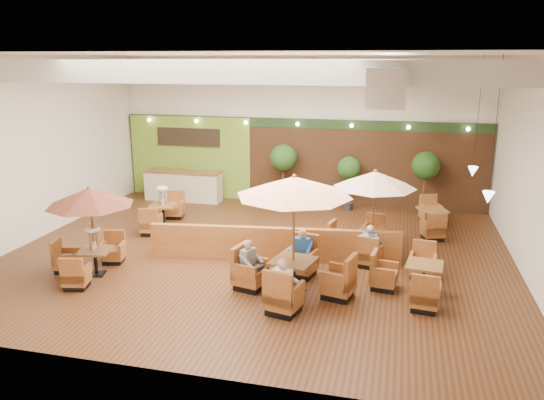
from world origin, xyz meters
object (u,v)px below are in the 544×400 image
(table_0, at_px, (89,211))
(table_2, at_px, (372,194))
(diner_2, at_px, (250,260))
(diner_4, at_px, (370,241))
(table_5, at_px, (432,220))
(diner_0, at_px, (283,280))
(table_1, at_px, (294,214))
(diner_3, at_px, (370,241))
(topiary_1, at_px, (349,170))
(booth_divider, at_px, (274,244))
(service_counter, at_px, (183,186))
(table_3, at_px, (163,212))
(topiary_0, at_px, (283,160))
(table_4, at_px, (412,278))
(topiary_2, at_px, (426,168))
(diner_1, at_px, (302,248))

(table_0, xyz_separation_m, table_2, (6.80, 3.14, 0.10))
(diner_2, relative_size, diner_4, 1.08)
(table_2, xyz_separation_m, table_5, (1.80, 2.69, -1.44))
(diner_0, xyz_separation_m, diner_2, (-1.06, 1.06, -0.02))
(table_1, bearing_deg, diner_0, -76.70)
(diner_3, xyz_separation_m, diner_4, (0.00, 0.00, -0.00))
(table_0, height_order, diner_2, table_0)
(diner_2, bearing_deg, diner_4, 150.26)
(table_2, bearing_deg, diner_3, -74.68)
(table_2, height_order, diner_3, table_2)
(table_2, relative_size, diner_3, 3.50)
(topiary_1, xyz_separation_m, diner_0, (-0.52, -8.61, -0.71))
(table_0, bearing_deg, booth_divider, 12.62)
(service_counter, distance_m, diner_2, 8.80)
(table_2, xyz_separation_m, diner_4, (0.06, -0.90, -1.07))
(table_0, distance_m, table_3, 4.40)
(diner_2, distance_m, diner_4, 3.44)
(table_5, bearing_deg, topiary_0, 140.69)
(table_4, bearing_deg, topiary_0, 130.94)
(table_4, xyz_separation_m, table_5, (0.67, 4.96, 0.01))
(topiary_2, relative_size, diner_0, 2.74)
(diner_3, bearing_deg, topiary_1, 121.25)
(table_4, relative_size, topiary_1, 1.26)
(table_3, xyz_separation_m, topiary_2, (8.41, 3.44, 1.20))
(diner_1, height_order, diner_3, diner_1)
(table_5, bearing_deg, table_4, -117.89)
(table_4, distance_m, diner_0, 3.30)
(table_2, height_order, topiary_2, table_2)
(service_counter, height_order, diner_4, service_counter)
(diner_0, relative_size, diner_4, 1.17)
(diner_2, xyz_separation_m, diner_3, (2.72, 2.11, -0.02))
(topiary_1, bearing_deg, diner_4, -78.23)
(service_counter, height_order, topiary_0, topiary_0)
(table_5, relative_size, diner_1, 3.37)
(booth_divider, height_order, table_5, booth_divider)
(table_4, xyz_separation_m, diner_0, (-2.73, -1.81, 0.43))
(topiary_0, height_order, diner_2, topiary_0)
(table_3, distance_m, diner_0, 7.37)
(topiary_0, height_order, topiary_2, topiary_0)
(table_3, bearing_deg, topiary_2, 11.37)
(diner_0, bearing_deg, booth_divider, 122.20)
(service_counter, bearing_deg, table_1, -51.31)
(service_counter, height_order, table_0, table_0)
(table_2, bearing_deg, topiary_0, 139.50)
(diner_0, bearing_deg, diner_4, 77.28)
(table_2, relative_size, table_5, 0.96)
(booth_divider, height_order, table_4, booth_divider)
(service_counter, relative_size, diner_2, 3.90)
(diner_1, bearing_deg, table_4, -177.52)
(diner_4, bearing_deg, topiary_1, 114.42)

